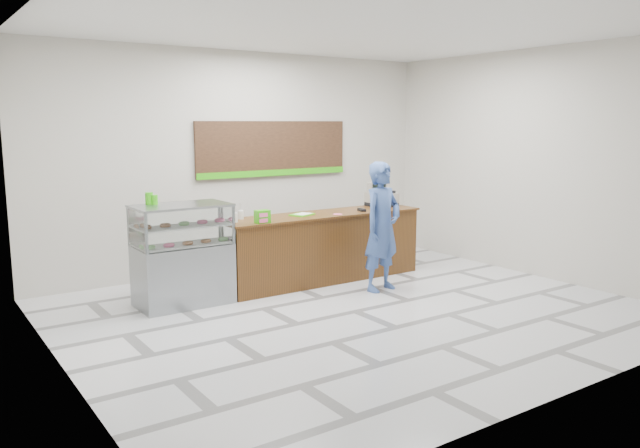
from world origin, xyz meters
TOP-DOWN VIEW (x-y plane):
  - floor at (0.00, 0.00)m, footprint 7.00×7.00m
  - back_wall at (0.00, 3.00)m, footprint 7.00×0.00m
  - ceiling at (0.00, 0.00)m, footprint 7.00×7.00m
  - sales_counter at (0.55, 1.55)m, footprint 3.26×0.76m
  - display_case at (-1.67, 1.55)m, footprint 1.22×0.72m
  - menu_board at (0.55, 2.96)m, footprint 2.80×0.06m
  - cash_register at (1.83, 1.71)m, footprint 0.43×0.45m
  - card_terminal at (1.19, 1.41)m, footprint 0.12×0.18m
  - serving_tray at (0.21, 1.58)m, footprint 0.41×0.35m
  - napkin_box at (-0.95, 1.59)m, footprint 0.15×0.15m
  - straw_cup at (-0.71, 1.75)m, footprint 0.08×0.08m
  - promo_box at (-0.62, 1.28)m, footprint 0.21×0.15m
  - donut_decal at (0.69, 1.35)m, footprint 0.14×0.14m
  - green_cup_left at (-1.95, 1.74)m, footprint 0.08×0.08m
  - green_cup_right at (-2.00, 1.79)m, footprint 0.10×0.10m
  - customer at (0.95, 0.63)m, footprint 0.74×0.55m

SIDE VIEW (x-z plane):
  - floor at x=0.00m, z-range 0.00..0.00m
  - sales_counter at x=0.55m, z-range 0.00..1.03m
  - display_case at x=-1.67m, z-range 0.01..1.34m
  - customer at x=0.95m, z-range 0.00..1.84m
  - donut_decal at x=0.69m, z-range 1.03..1.03m
  - serving_tray at x=0.21m, z-range 1.03..1.05m
  - card_terminal at x=1.19m, z-range 1.03..1.07m
  - straw_cup at x=-0.71m, z-range 1.03..1.15m
  - napkin_box at x=-0.95m, z-range 1.03..1.16m
  - promo_box at x=-0.62m, z-range 1.03..1.20m
  - cash_register at x=1.83m, z-range 0.98..1.36m
  - green_cup_left at x=-1.95m, z-range 1.33..1.45m
  - green_cup_right at x=-2.00m, z-range 1.33..1.49m
  - back_wall at x=0.00m, z-range -1.75..5.25m
  - menu_board at x=0.55m, z-range 1.48..2.38m
  - ceiling at x=0.00m, z-range 3.50..3.50m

